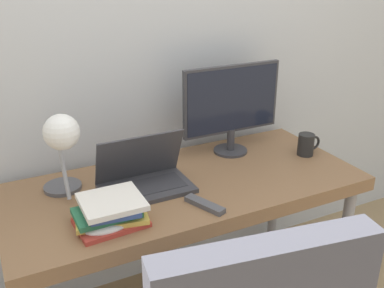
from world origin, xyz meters
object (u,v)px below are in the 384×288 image
Objects in this scene: laptop at (144,178)px; mug at (307,144)px; monitor at (232,104)px; book_stack at (111,212)px; game_controller at (107,226)px; desk_lamp at (62,141)px.

mug is at bearing -2.13° from laptop.
monitor reaches higher than book_stack.
book_stack is at bearing -153.10° from monitor.
book_stack is at bearing 54.29° from game_controller.
mug is at bearing 9.25° from book_stack.
mug is (0.80, -0.03, 0.00)m from laptop.
book_stack is (-0.20, -0.19, -0.00)m from laptop.
laptop is 1.01× the size of desk_lamp.
monitor is 1.82× the size of book_stack.
mug reaches higher than game_controller.
laptop is 2.27× the size of game_controller.
monitor is 0.40m from mug.
desk_lamp reaches higher than game_controller.
laptop is 1.33× the size of book_stack.
mug is (1.00, 0.16, 0.01)m from book_stack.
laptop is 0.56m from monitor.
book_stack reaches higher than game_controller.
laptop reaches higher than mug.
mug is at bearing -3.31° from desk_lamp.
game_controller is at bearing -168.87° from mug.
desk_lamp is 0.32m from book_stack.
monitor is 0.85m from game_controller.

